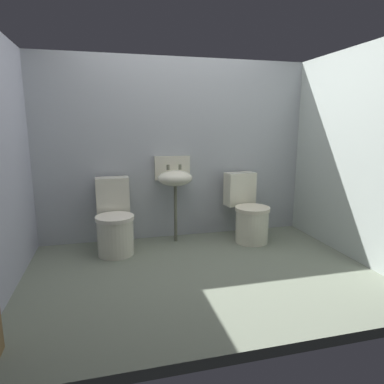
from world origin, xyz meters
The scene contains 6 objects.
ground_plane centered at (0.00, 0.00, -0.04)m, with size 3.59×2.43×0.08m, color slate.
wall_back centered at (0.00, 1.06, 1.05)m, with size 3.59×0.10×2.10m, color #A7ADB3.
wall_right centered at (1.64, 0.10, 1.05)m, with size 0.10×2.23×2.10m, color #A9B4AE.
toilet_left centered at (-0.75, 0.66, 0.32)m, with size 0.41×0.60×0.78m.
toilet_right centered at (0.79, 0.66, 0.32)m, with size 0.46×0.64×0.78m.
sink centered at (-0.05, 0.85, 0.75)m, with size 0.42×0.34×0.99m.
Camera 1 is at (-0.79, -2.88, 1.36)m, focal length 31.30 mm.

